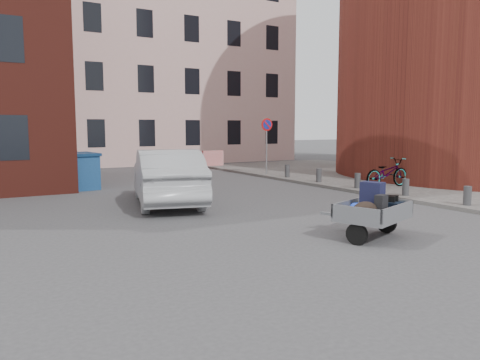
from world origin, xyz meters
TOP-DOWN VIEW (x-y plane):
  - ground at (0.00, 0.00)m, footprint 120.00×120.00m
  - sidewalk at (10.00, 4.00)m, footprint 9.00×24.00m
  - building_pink at (6.00, 22.00)m, footprint 16.00×8.00m
  - no_parking_sign at (6.00, 9.48)m, footprint 0.60×0.09m
  - bollards at (6.00, 3.40)m, footprint 0.22×9.02m
  - barriers at (4.20, 15.00)m, footprint 4.70×0.18m
  - trailer at (0.99, -2.21)m, footprint 1.87×1.98m
  - dumpster at (-3.76, 9.11)m, footprint 3.46×2.06m
  - silver_car at (-1.10, 4.23)m, footprint 3.01×5.39m
  - bicycle at (7.11, 3.03)m, footprint 2.07×0.73m

SIDE VIEW (x-z plane):
  - ground at x=0.00m, z-range 0.00..0.00m
  - sidewalk at x=10.00m, z-range 0.00..0.12m
  - bollards at x=6.00m, z-range 0.12..0.67m
  - barriers at x=4.20m, z-range 0.00..1.00m
  - trailer at x=0.99m, z-range 0.01..1.21m
  - bicycle at x=7.11m, z-range 0.12..1.20m
  - dumpster at x=-3.76m, z-range 0.00..1.39m
  - silver_car at x=-1.10m, z-range 0.00..1.68m
  - no_parking_sign at x=6.00m, z-range 0.69..3.34m
  - building_pink at x=6.00m, z-range 0.00..14.00m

